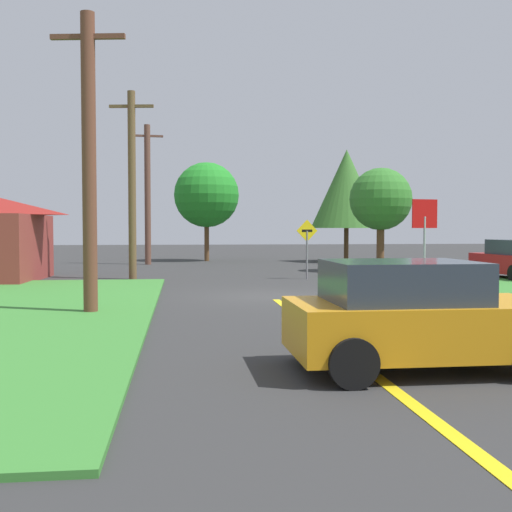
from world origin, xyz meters
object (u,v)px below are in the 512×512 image
Objects in this scene: stop_sign at (425,228)px; utility_pole_mid at (132,183)px; oak_tree_left at (207,195)px; direction_sign at (307,242)px; oak_tree_right at (347,189)px; pine_tree_center at (381,200)px; utility_pole_far at (148,193)px; car_behind_on_main_road at (416,316)px; utility_pole_near at (89,161)px.

stop_sign is 12.52m from utility_pole_mid.
oak_tree_left is (3.55, 13.92, 0.24)m from utility_pole_mid.
utility_pole_mid is 7.52m from direction_sign.
pine_tree_center is at bearing -94.25° from oak_tree_right.
stop_sign is 0.37× the size of utility_pole_far.
utility_pole_far reaches higher than car_behind_on_main_road.
utility_pole_near is 2.97× the size of direction_sign.
oak_tree_left is (-1.89, 31.25, 3.35)m from car_behind_on_main_road.
stop_sign is 21.17m from utility_pole_far.
utility_pole_far reaches higher than pine_tree_center.
utility_pole_near is (-9.24, -2.13, 1.61)m from stop_sign.
oak_tree_right is (0.66, 8.90, 1.04)m from pine_tree_center.
oak_tree_left is at bearing 43.62° from utility_pole_far.
pine_tree_center reaches higher than car_behind_on_main_road.
utility_pole_near is 0.95× the size of utility_pole_mid.
oak_tree_left reaches higher than pine_tree_center.
utility_pole_mid reaches higher than car_behind_on_main_road.
oak_tree_right reaches higher than pine_tree_center.
car_behind_on_main_road is 0.56× the size of oak_tree_right.
utility_pole_far is at bearing 89.66° from utility_pole_mid.
utility_pole_far is 1.15× the size of oak_tree_right.
direction_sign is 13.91m from oak_tree_right.
pine_tree_center is at bearing 15.30° from utility_pole_mid.
utility_pole_far is 13.60m from pine_tree_center.
oak_tree_left is at bearing 75.70° from utility_pole_mid.
utility_pole_mid is 11.83m from pine_tree_center.
utility_pole_far is at bearing -77.38° from stop_sign.
direction_sign is 6.02m from pine_tree_center.
car_behind_on_main_road is at bearing -95.68° from direction_sign.
car_behind_on_main_road is 16.80m from direction_sign.
oak_tree_left is at bearing 167.40° from oak_tree_right.
car_behind_on_main_road is at bearing -50.03° from utility_pole_near.
utility_pole_near is 25.74m from oak_tree_right.
car_behind_on_main_road is 30.31m from oak_tree_right.
utility_pole_far is (-5.38, 27.93, 3.26)m from car_behind_on_main_road.
oak_tree_right is at bearing -110.98° from stop_sign.
car_behind_on_main_road is at bearing -106.24° from pine_tree_center.
utility_pole_near is at bearing -91.10° from utility_pole_mid.
stop_sign is at bearing -98.40° from oak_tree_right.
pine_tree_center is at bearing 41.12° from direction_sign.
car_behind_on_main_road is (-3.59, -8.86, -1.29)m from stop_sign.
stop_sign reaches higher than car_behind_on_main_road.
stop_sign is at bearing -76.23° from oak_tree_left.
pine_tree_center is (11.34, -7.48, -0.62)m from utility_pole_far.
utility_pole_near is 12.55m from direction_sign.
stop_sign is at bearing -43.15° from utility_pole_mid.
utility_pole_mid reaches higher than stop_sign.
stop_sign is 0.39× the size of utility_pole_mid.
oak_tree_left reaches higher than stop_sign.
pine_tree_center is 0.72× the size of oak_tree_right.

